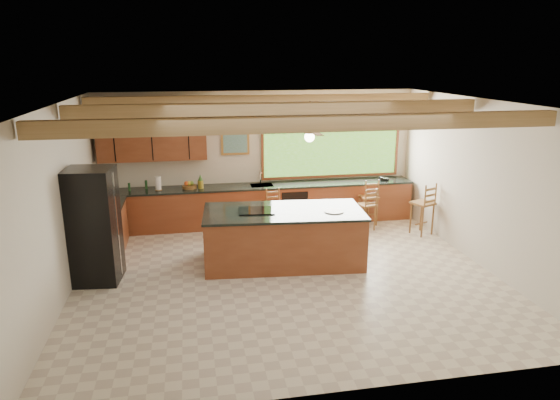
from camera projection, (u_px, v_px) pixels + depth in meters
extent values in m
plane|color=beige|center=(287.00, 275.00, 8.79)|extent=(7.20, 7.20, 0.00)
cube|color=beige|center=(259.00, 157.00, 11.46)|extent=(7.20, 0.04, 3.00)
cube|color=beige|center=(346.00, 271.00, 5.31)|extent=(7.20, 0.04, 3.00)
cube|color=beige|center=(60.00, 204.00, 7.75)|extent=(0.04, 6.50, 3.00)
cube|color=beige|center=(482.00, 184.00, 9.01)|extent=(0.04, 6.50, 3.00)
cube|color=#9A714D|center=(287.00, 103.00, 7.97)|extent=(7.20, 6.50, 0.04)
cube|color=#A07E50|center=(311.00, 124.00, 6.50)|extent=(7.10, 0.15, 0.22)
cube|color=#A07E50|center=(281.00, 109.00, 8.48)|extent=(7.10, 0.15, 0.22)
cube|color=#A07E50|center=(265.00, 100.00, 10.19)|extent=(7.10, 0.15, 0.22)
cube|color=brown|center=(153.00, 144.00, 10.76)|extent=(2.30, 0.35, 0.70)
cube|color=beige|center=(150.00, 117.00, 10.53)|extent=(2.60, 0.50, 0.48)
cylinder|color=#FFEABF|center=(117.00, 128.00, 10.47)|extent=(0.10, 0.10, 0.01)
cylinder|color=#FFEABF|center=(185.00, 127.00, 10.71)|extent=(0.10, 0.10, 0.01)
cube|color=#709E38|center=(331.00, 148.00, 11.68)|extent=(3.20, 0.04, 1.30)
cube|color=#AE7635|center=(235.00, 143.00, 11.24)|extent=(0.64, 0.03, 0.54)
cube|color=#447B5A|center=(235.00, 143.00, 11.22)|extent=(0.54, 0.01, 0.44)
cube|color=brown|center=(262.00, 205.00, 11.42)|extent=(7.00, 0.65, 0.88)
cube|color=black|center=(262.00, 186.00, 11.30)|extent=(7.04, 0.69, 0.04)
cube|color=brown|center=(103.00, 237.00, 9.38)|extent=(0.65, 2.35, 0.88)
cube|color=black|center=(100.00, 214.00, 9.25)|extent=(0.69, 2.39, 0.04)
cube|color=black|center=(295.00, 209.00, 11.24)|extent=(0.60, 0.02, 0.78)
cube|color=silver|center=(262.00, 186.00, 11.30)|extent=(0.50, 0.38, 0.03)
cylinder|color=silver|center=(260.00, 177.00, 11.44)|extent=(0.03, 0.03, 0.30)
cylinder|color=silver|center=(261.00, 172.00, 11.31)|extent=(0.03, 0.20, 0.03)
cylinder|color=white|center=(158.00, 183.00, 10.82)|extent=(0.12, 0.12, 0.31)
cylinder|color=#1B451C|center=(129.00, 187.00, 10.77)|extent=(0.05, 0.05, 0.18)
cylinder|color=#1B451C|center=(146.00, 185.00, 10.94)|extent=(0.05, 0.05, 0.19)
cube|color=black|center=(384.00, 179.00, 11.71)|extent=(0.20, 0.16, 0.09)
cube|color=brown|center=(283.00, 238.00, 9.23)|extent=(2.96, 1.56, 0.97)
cube|color=black|center=(283.00, 212.00, 9.09)|extent=(3.01, 1.60, 0.04)
cube|color=black|center=(256.00, 211.00, 9.04)|extent=(0.68, 0.56, 0.02)
cylinder|color=white|center=(334.00, 211.00, 9.01)|extent=(0.35, 0.35, 0.02)
cube|color=black|center=(93.00, 226.00, 8.34)|extent=(0.84, 0.82, 1.96)
cube|color=silver|center=(117.00, 225.00, 8.40)|extent=(0.03, 0.05, 1.80)
cube|color=brown|center=(271.00, 204.00, 10.97)|extent=(0.39, 0.39, 0.04)
cylinder|color=brown|center=(266.00, 220.00, 10.89)|extent=(0.03, 0.03, 0.58)
cylinder|color=brown|center=(278.00, 219.00, 10.94)|extent=(0.03, 0.03, 0.58)
cylinder|color=brown|center=(264.00, 216.00, 11.16)|extent=(0.03, 0.03, 0.58)
cylinder|color=brown|center=(276.00, 215.00, 11.21)|extent=(0.03, 0.03, 0.58)
cube|color=brown|center=(367.00, 205.00, 11.00)|extent=(0.42, 0.42, 0.04)
cylinder|color=brown|center=(362.00, 220.00, 10.93)|extent=(0.03, 0.03, 0.56)
cylinder|color=brown|center=(374.00, 219.00, 10.97)|extent=(0.03, 0.03, 0.56)
cylinder|color=brown|center=(358.00, 216.00, 11.18)|extent=(0.03, 0.03, 0.56)
cylinder|color=brown|center=(370.00, 215.00, 11.23)|extent=(0.03, 0.03, 0.56)
cube|color=brown|center=(369.00, 197.00, 11.35)|extent=(0.41, 0.41, 0.04)
cylinder|color=brown|center=(364.00, 213.00, 11.27)|extent=(0.04, 0.04, 0.63)
cylinder|color=brown|center=(377.00, 212.00, 11.32)|extent=(0.04, 0.04, 0.63)
cylinder|color=brown|center=(359.00, 209.00, 11.56)|extent=(0.04, 0.04, 0.63)
cylinder|color=brown|center=(372.00, 209.00, 11.61)|extent=(0.04, 0.04, 0.63)
cube|color=brown|center=(423.00, 203.00, 10.69)|extent=(0.54, 0.54, 0.04)
cylinder|color=brown|center=(418.00, 222.00, 10.61)|extent=(0.04, 0.04, 0.67)
cylinder|color=brown|center=(432.00, 221.00, 10.66)|extent=(0.04, 0.04, 0.67)
cylinder|color=brown|center=(411.00, 217.00, 10.91)|extent=(0.04, 0.04, 0.67)
cylinder|color=brown|center=(425.00, 216.00, 10.97)|extent=(0.04, 0.04, 0.67)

